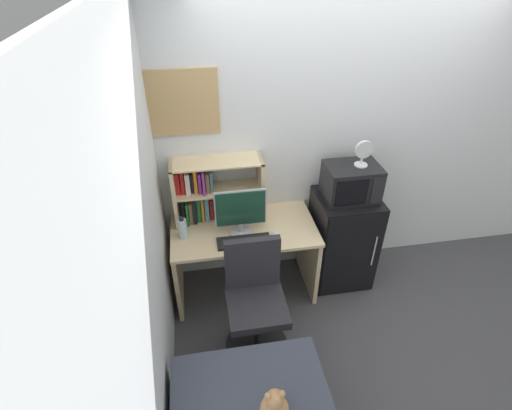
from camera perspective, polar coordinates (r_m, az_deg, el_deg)
The scene contains 14 objects.
wall_back at distance 3.71m, azimuth 18.29°, elevation 9.18°, with size 6.40×0.04×2.60m, color silver.
wall_left at distance 2.03m, azimuth -16.92°, elevation -14.26°, with size 0.04×4.40×2.60m, color silver.
desk at distance 3.48m, azimuth -1.73°, elevation -6.29°, with size 1.24×0.66×0.73m.
hutch_bookshelf at distance 3.34m, azimuth -7.44°, elevation 2.06°, with size 0.76×0.27×0.56m.
monitor at distance 3.16m, azimuth -2.26°, elevation -0.88°, with size 0.42×0.19×0.41m.
keyboard at distance 3.18m, azimuth -1.77°, elevation -5.36°, with size 0.44×0.16×0.02m, color black.
computer_mouse at distance 3.23m, azimuth 2.86°, elevation -4.42°, with size 0.07×0.10×0.04m, color silver.
water_bottle at distance 3.24m, azimuth -10.70°, elevation -3.35°, with size 0.07×0.07×0.19m.
mini_fridge at distance 3.74m, azimuth 12.56°, elevation -4.83°, with size 0.54×0.53×0.92m.
microwave at distance 3.40m, azimuth 13.81°, elevation 3.26°, with size 0.45×0.34×0.31m.
desk_fan at distance 3.29m, azimuth 15.43°, elevation 7.42°, with size 0.15×0.11×0.23m.
desk_chair at distance 3.11m, azimuth -0.09°, elevation -14.50°, with size 0.51×0.51×0.98m.
teddy_bear at distance 2.46m, azimuth 2.72°, elevation -27.42°, with size 0.17×0.17×0.25m.
wall_corkboard at distance 3.11m, azimuth -10.73°, elevation 14.44°, with size 0.56×0.02×0.51m, color tan.
Camera 1 is at (-1.27, -2.95, 2.77)m, focal length 27.34 mm.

